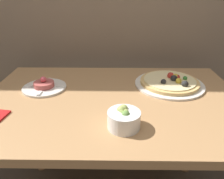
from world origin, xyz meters
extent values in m
cube|color=#AD7F51|center=(0.00, 0.39, 0.76)|extent=(1.19, 0.78, 0.03)
cylinder|color=#AD7F51|center=(-0.53, 0.72, 0.37)|extent=(0.06, 0.06, 0.74)
cylinder|color=#AD7F51|center=(0.53, 0.72, 0.37)|extent=(0.06, 0.06, 0.74)
cylinder|color=silver|center=(0.29, 0.53, 0.78)|extent=(0.35, 0.35, 0.01)
cylinder|color=#DBB26B|center=(0.29, 0.53, 0.79)|extent=(0.29, 0.29, 0.02)
cylinder|color=beige|center=(0.29, 0.53, 0.80)|extent=(0.26, 0.26, 0.01)
sphere|color=black|center=(0.25, 0.49, 0.81)|extent=(0.03, 0.03, 0.03)
sphere|color=#387F33|center=(0.36, 0.54, 0.81)|extent=(0.02, 0.02, 0.02)
sphere|color=gold|center=(0.32, 0.54, 0.82)|extent=(0.03, 0.03, 0.03)
sphere|color=gold|center=(0.32, 0.50, 0.81)|extent=(0.03, 0.03, 0.03)
sphere|color=#B22D23|center=(0.32, 0.54, 0.81)|extent=(0.03, 0.03, 0.03)
sphere|color=black|center=(0.30, 0.53, 0.81)|extent=(0.03, 0.03, 0.03)
sphere|color=#B22D23|center=(0.30, 0.56, 0.81)|extent=(0.03, 0.03, 0.03)
sphere|color=black|center=(0.34, 0.46, 0.81)|extent=(0.03, 0.03, 0.03)
cylinder|color=silver|center=(-0.34, 0.49, 0.78)|extent=(0.21, 0.21, 0.01)
cylinder|color=#B2514C|center=(-0.34, 0.49, 0.80)|extent=(0.10, 0.10, 0.02)
sphere|color=#DB4C5B|center=(-0.34, 0.49, 0.82)|extent=(0.03, 0.03, 0.03)
cube|color=white|center=(-0.26, 0.49, 0.79)|extent=(0.04, 0.02, 0.01)
cube|color=white|center=(-0.34, 0.56, 0.79)|extent=(0.02, 0.04, 0.01)
cube|color=white|center=(-0.42, 0.49, 0.79)|extent=(0.04, 0.02, 0.01)
cube|color=white|center=(-0.34, 0.41, 0.79)|extent=(0.02, 0.04, 0.01)
cylinder|color=white|center=(0.04, 0.17, 0.81)|extent=(0.12, 0.12, 0.06)
sphere|color=#A3B25B|center=(0.03, 0.18, 0.83)|extent=(0.03, 0.03, 0.03)
sphere|color=#8EA34C|center=(0.03, 0.17, 0.83)|extent=(0.02, 0.02, 0.02)
sphere|color=#668E42|center=(0.05, 0.16, 0.83)|extent=(0.03, 0.03, 0.03)
sphere|color=#A3B25B|center=(0.05, 0.17, 0.83)|extent=(0.02, 0.02, 0.02)
sphere|color=#A3B25B|center=(0.04, 0.19, 0.83)|extent=(0.04, 0.04, 0.04)
camera|label=1|loc=(0.01, -0.48, 1.24)|focal=35.00mm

